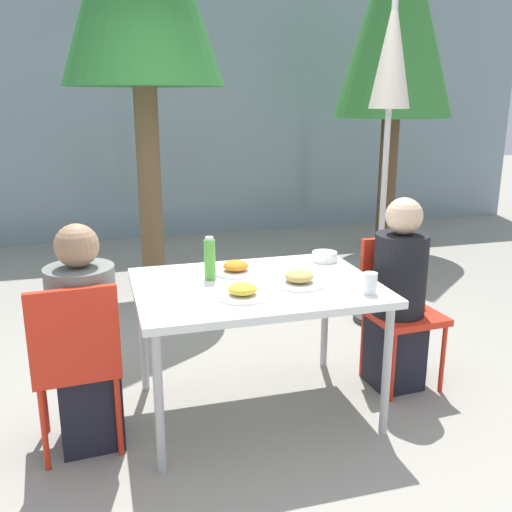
{
  "coord_description": "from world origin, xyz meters",
  "views": [
    {
      "loc": [
        -0.78,
        -2.75,
        1.7
      ],
      "look_at": [
        0.0,
        0.0,
        0.9
      ],
      "focal_mm": 40.0,
      "sensor_mm": 36.0,
      "label": 1
    }
  ],
  "objects_px": {
    "chair_left": "(76,355)",
    "salad_bowl": "(325,256)",
    "person_left": "(85,344)",
    "chair_right": "(398,299)",
    "tree_behind_right": "(398,12)",
    "person_right": "(398,299)",
    "drinking_cup": "(370,283)",
    "closed_umbrella": "(390,84)",
    "bottle": "(210,259)"
  },
  "relations": [
    {
      "from": "chair_left",
      "to": "person_right",
      "type": "distance_m",
      "value": 1.83
    },
    {
      "from": "closed_umbrella",
      "to": "salad_bowl",
      "type": "distance_m",
      "value": 1.46
    },
    {
      "from": "person_right",
      "to": "closed_umbrella",
      "type": "xyz_separation_m",
      "value": [
        0.39,
        0.97,
        1.23
      ]
    },
    {
      "from": "person_left",
      "to": "salad_bowl",
      "type": "height_order",
      "value": "person_left"
    },
    {
      "from": "person_left",
      "to": "bottle",
      "type": "bearing_deg",
      "value": 12.4
    },
    {
      "from": "person_left",
      "to": "salad_bowl",
      "type": "bearing_deg",
      "value": 10.35
    },
    {
      "from": "closed_umbrella",
      "to": "tree_behind_right",
      "type": "xyz_separation_m",
      "value": [
        1.12,
        2.0,
        0.77
      ]
    },
    {
      "from": "chair_right",
      "to": "drinking_cup",
      "type": "distance_m",
      "value": 0.68
    },
    {
      "from": "chair_left",
      "to": "chair_right",
      "type": "distance_m",
      "value": 1.88
    },
    {
      "from": "person_left",
      "to": "chair_right",
      "type": "relative_size",
      "value": 1.28
    },
    {
      "from": "person_left",
      "to": "drinking_cup",
      "type": "relative_size",
      "value": 10.44
    },
    {
      "from": "closed_umbrella",
      "to": "salad_bowl",
      "type": "height_order",
      "value": "closed_umbrella"
    },
    {
      "from": "closed_umbrella",
      "to": "person_right",
      "type": "bearing_deg",
      "value": -111.95
    },
    {
      "from": "drinking_cup",
      "to": "salad_bowl",
      "type": "xyz_separation_m",
      "value": [
        0.01,
        0.61,
        -0.03
      ]
    },
    {
      "from": "chair_right",
      "to": "tree_behind_right",
      "type": "distance_m",
      "value": 3.82
    },
    {
      "from": "chair_right",
      "to": "drinking_cup",
      "type": "bearing_deg",
      "value": 43.03
    },
    {
      "from": "chair_right",
      "to": "person_right",
      "type": "bearing_deg",
      "value": 57.95
    },
    {
      "from": "chair_left",
      "to": "person_left",
      "type": "distance_m",
      "value": 0.1
    },
    {
      "from": "chair_left",
      "to": "salad_bowl",
      "type": "distance_m",
      "value": 1.53
    },
    {
      "from": "chair_right",
      "to": "drinking_cup",
      "type": "height_order",
      "value": "chair_right"
    },
    {
      "from": "person_right",
      "to": "tree_behind_right",
      "type": "relative_size",
      "value": 0.31
    },
    {
      "from": "closed_umbrella",
      "to": "salad_bowl",
      "type": "relative_size",
      "value": 16.0
    },
    {
      "from": "person_left",
      "to": "person_right",
      "type": "relative_size",
      "value": 0.98
    },
    {
      "from": "chair_right",
      "to": "person_left",
      "type": "bearing_deg",
      "value": 2.8
    },
    {
      "from": "chair_right",
      "to": "person_right",
      "type": "relative_size",
      "value": 0.77
    },
    {
      "from": "person_left",
      "to": "drinking_cup",
      "type": "distance_m",
      "value": 1.44
    },
    {
      "from": "person_left",
      "to": "drinking_cup",
      "type": "xyz_separation_m",
      "value": [
        1.39,
        -0.25,
        0.27
      ]
    },
    {
      "from": "chair_right",
      "to": "salad_bowl",
      "type": "height_order",
      "value": "chair_right"
    },
    {
      "from": "chair_left",
      "to": "chair_right",
      "type": "relative_size",
      "value": 1.0
    },
    {
      "from": "chair_left",
      "to": "bottle",
      "type": "distance_m",
      "value": 0.83
    },
    {
      "from": "bottle",
      "to": "person_right",
      "type": "bearing_deg",
      "value": -4.17
    },
    {
      "from": "person_left",
      "to": "closed_umbrella",
      "type": "distance_m",
      "value": 2.72
    },
    {
      "from": "drinking_cup",
      "to": "closed_umbrella",
      "type": "bearing_deg",
      "value": 59.96
    },
    {
      "from": "tree_behind_right",
      "to": "chair_right",
      "type": "bearing_deg",
      "value": -116.98
    },
    {
      "from": "chair_left",
      "to": "bottle",
      "type": "relative_size",
      "value": 3.74
    },
    {
      "from": "closed_umbrella",
      "to": "bottle",
      "type": "height_order",
      "value": "closed_umbrella"
    },
    {
      "from": "closed_umbrella",
      "to": "tree_behind_right",
      "type": "height_order",
      "value": "tree_behind_right"
    },
    {
      "from": "person_left",
      "to": "tree_behind_right",
      "type": "height_order",
      "value": "tree_behind_right"
    },
    {
      "from": "salad_bowl",
      "to": "tree_behind_right",
      "type": "xyz_separation_m",
      "value": [
        1.89,
        2.72,
        1.78
      ]
    },
    {
      "from": "person_right",
      "to": "drinking_cup",
      "type": "height_order",
      "value": "person_right"
    },
    {
      "from": "closed_umbrella",
      "to": "bottle",
      "type": "relative_size",
      "value": 10.12
    },
    {
      "from": "person_left",
      "to": "person_right",
      "type": "xyz_separation_m",
      "value": [
        1.77,
        0.12,
        0.02
      ]
    },
    {
      "from": "closed_umbrella",
      "to": "salad_bowl",
      "type": "bearing_deg",
      "value": -136.43
    },
    {
      "from": "person_left",
      "to": "chair_left",
      "type": "bearing_deg",
      "value": -122.05
    },
    {
      "from": "chair_left",
      "to": "bottle",
      "type": "height_order",
      "value": "bottle"
    },
    {
      "from": "chair_right",
      "to": "person_right",
      "type": "distance_m",
      "value": 0.1
    },
    {
      "from": "chair_left",
      "to": "closed_umbrella",
      "type": "height_order",
      "value": "closed_umbrella"
    },
    {
      "from": "salad_bowl",
      "to": "tree_behind_right",
      "type": "distance_m",
      "value": 3.76
    },
    {
      "from": "person_left",
      "to": "closed_umbrella",
      "type": "height_order",
      "value": "closed_umbrella"
    },
    {
      "from": "person_right",
      "to": "salad_bowl",
      "type": "distance_m",
      "value": 0.5
    }
  ]
}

